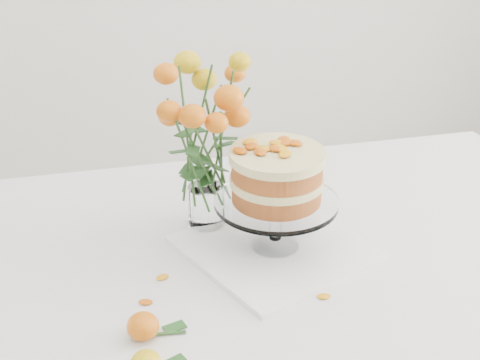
% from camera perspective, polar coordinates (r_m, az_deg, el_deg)
% --- Properties ---
extents(table, '(1.43, 0.93, 0.76)m').
position_cam_1_polar(table, '(1.43, 3.72, -8.47)').
color(table, tan).
rests_on(table, ground).
extents(napkin, '(0.43, 0.43, 0.01)m').
position_cam_1_polar(napkin, '(1.37, 3.00, -5.78)').
color(napkin, white).
rests_on(napkin, table).
extents(cake_stand, '(0.25, 0.25, 0.22)m').
position_cam_1_polar(cake_stand, '(1.30, 3.16, -0.09)').
color(cake_stand, white).
rests_on(cake_stand, napkin).
extents(rose_vase, '(0.32, 0.32, 0.39)m').
position_cam_1_polar(rose_vase, '(1.35, -3.05, 4.40)').
color(rose_vase, white).
rests_on(rose_vase, table).
extents(loose_rose_far, '(0.10, 0.06, 0.05)m').
position_cam_1_polar(loose_rose_far, '(1.16, -8.26, -12.25)').
color(loose_rose_far, '#CF560A').
rests_on(loose_rose_far, table).
extents(stray_petal_a, '(0.03, 0.02, 0.00)m').
position_cam_1_polar(stray_petal_a, '(1.28, -0.05, -8.70)').
color(stray_petal_a, orange).
rests_on(stray_petal_a, table).
extents(stray_petal_b, '(0.03, 0.02, 0.00)m').
position_cam_1_polar(stray_petal_b, '(1.27, 4.82, -9.07)').
color(stray_petal_b, orange).
rests_on(stray_petal_b, table).
extents(stray_petal_c, '(0.03, 0.02, 0.00)m').
position_cam_1_polar(stray_petal_c, '(1.25, 7.16, -9.83)').
color(stray_petal_c, orange).
rests_on(stray_petal_c, table).
extents(stray_petal_d, '(0.03, 0.02, 0.00)m').
position_cam_1_polar(stray_petal_d, '(1.30, -6.64, -8.24)').
color(stray_petal_d, orange).
rests_on(stray_petal_d, table).
extents(stray_petal_e, '(0.03, 0.02, 0.00)m').
position_cam_1_polar(stray_petal_e, '(1.24, -8.06, -10.29)').
color(stray_petal_e, orange).
rests_on(stray_petal_e, table).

